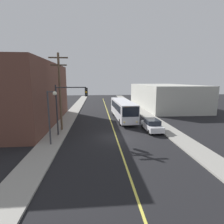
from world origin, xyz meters
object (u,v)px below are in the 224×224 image
at_px(city_bus, 123,109).
at_px(utility_pole_near, 60,89).
at_px(traffic_signal_left_corner, 70,101).
at_px(street_lamp_left, 51,110).
at_px(parked_car_white, 152,125).

height_order(city_bus, utility_pole_near, utility_pole_near).
height_order(traffic_signal_left_corner, street_lamp_left, traffic_signal_left_corner).
xyz_separation_m(utility_pole_near, traffic_signal_left_corner, (1.55, -2.37, -1.29)).
height_order(city_bus, traffic_signal_left_corner, traffic_signal_left_corner).
bearing_deg(street_lamp_left, traffic_signal_left_corner, 65.84).
distance_m(utility_pole_near, street_lamp_left, 5.83).
bearing_deg(city_bus, street_lamp_left, -127.40).
bearing_deg(city_bus, traffic_signal_left_corner, -131.34).
xyz_separation_m(utility_pole_near, street_lamp_left, (0.13, -5.53, -1.86)).
xyz_separation_m(city_bus, street_lamp_left, (-9.03, -11.81, 1.92)).
relative_size(parked_car_white, street_lamp_left, 0.81).
relative_size(traffic_signal_left_corner, street_lamp_left, 1.09).
distance_m(traffic_signal_left_corner, street_lamp_left, 3.51).
height_order(parked_car_white, street_lamp_left, street_lamp_left).
distance_m(parked_car_white, traffic_signal_left_corner, 11.00).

